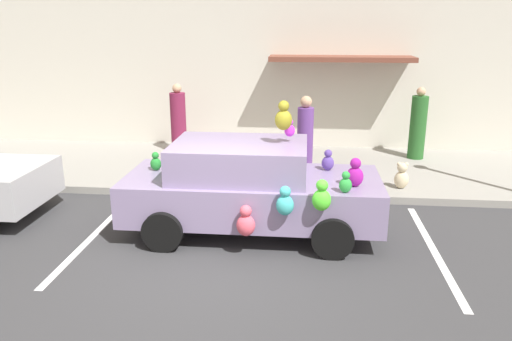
% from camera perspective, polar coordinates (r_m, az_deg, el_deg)
% --- Properties ---
extents(ground_plane, '(60.00, 60.00, 0.00)m').
position_cam_1_polar(ground_plane, '(7.30, -4.70, -11.36)').
color(ground_plane, '#38383A').
extents(sidewalk, '(24.00, 4.00, 0.15)m').
position_cam_1_polar(sidewalk, '(11.88, -0.42, 0.30)').
color(sidewalk, gray).
rests_on(sidewalk, ground).
extents(storefront_building, '(24.00, 1.25, 6.40)m').
position_cam_1_polar(storefront_building, '(13.53, 0.65, 15.71)').
color(storefront_building, beige).
rests_on(storefront_building, ground).
extents(parking_stripe_front, '(0.12, 3.60, 0.01)m').
position_cam_1_polar(parking_stripe_front, '(8.35, 19.73, -8.57)').
color(parking_stripe_front, silver).
rests_on(parking_stripe_front, ground).
extents(parking_stripe_rear, '(0.12, 3.60, 0.01)m').
position_cam_1_polar(parking_stripe_rear, '(8.80, -18.16, -7.08)').
color(parking_stripe_rear, silver).
rests_on(parking_stripe_rear, ground).
extents(plush_covered_car, '(4.21, 2.09, 2.25)m').
position_cam_1_polar(plush_covered_car, '(8.25, -0.70, -1.89)').
color(plush_covered_car, gray).
rests_on(plush_covered_car, ground).
extents(teddy_bear_on_sidewalk, '(0.29, 0.24, 0.55)m').
position_cam_1_polar(teddy_bear_on_sidewalk, '(10.55, 16.40, -0.63)').
color(teddy_bear_on_sidewalk, beige).
rests_on(teddy_bear_on_sidewalk, sidewalk).
extents(pedestrian_near_shopfront, '(0.40, 0.40, 1.79)m').
position_cam_1_polar(pedestrian_near_shopfront, '(13.02, -8.92, 5.62)').
color(pedestrian_near_shopfront, maroon).
rests_on(pedestrian_near_shopfront, sidewalk).
extents(pedestrian_walking_past, '(0.40, 0.40, 1.77)m').
position_cam_1_polar(pedestrian_walking_past, '(12.92, 18.12, 4.87)').
color(pedestrian_walking_past, '#275E26').
rests_on(pedestrian_walking_past, sidewalk).
extents(pedestrian_by_lamp, '(0.33, 0.33, 1.86)m').
position_cam_1_polar(pedestrian_by_lamp, '(10.26, 5.64, 3.09)').
color(pedestrian_by_lamp, '#6A3E90').
rests_on(pedestrian_by_lamp, sidewalk).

